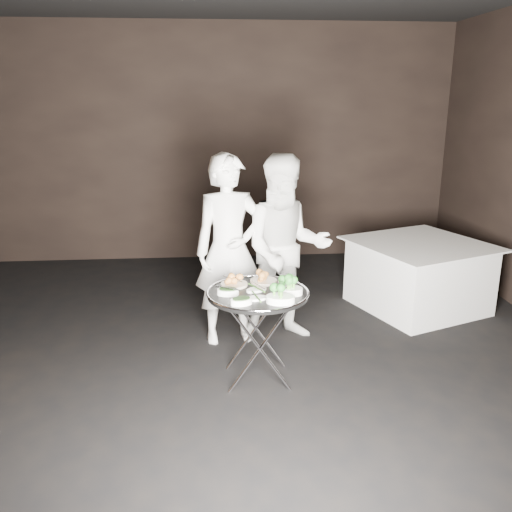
{
  "coord_description": "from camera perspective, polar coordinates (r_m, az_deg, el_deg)",
  "views": [
    {
      "loc": [
        -0.13,
        -3.61,
        2.1
      ],
      "look_at": [
        0.2,
        0.27,
        0.95
      ],
      "focal_mm": 38.0,
      "sensor_mm": 36.0,
      "label": 1
    }
  ],
  "objects": [
    {
      "name": "broccoli_bowl_a",
      "position": [
        3.96,
        3.52,
        -3.5
      ],
      "size": [
        0.22,
        0.18,
        0.08
      ],
      "rotation": [
        0.0,
        0.0,
        -0.25
      ],
      "color": "white",
      "rests_on": "serving_tray"
    },
    {
      "name": "spinach_bowl_a",
      "position": [
        3.94,
        -2.97,
        -3.69
      ],
      "size": [
        0.17,
        0.12,
        0.06
      ],
      "rotation": [
        0.0,
        0.0,
        -0.12
      ],
      "color": "white",
      "rests_on": "serving_tray"
    },
    {
      "name": "asparagus_plate_a",
      "position": [
        4.02,
        0.06,
        -3.48
      ],
      "size": [
        0.19,
        0.16,
        0.03
      ],
      "rotation": [
        0.0,
        0.0,
        0.5
      ],
      "color": "white",
      "rests_on": "serving_tray"
    },
    {
      "name": "serving_tray",
      "position": [
        4.0,
        0.18,
        -3.94
      ],
      "size": [
        0.76,
        0.76,
        0.04
      ],
      "color": "black",
      "rests_on": "tray_stand"
    },
    {
      "name": "serving_utensils",
      "position": [
        4.05,
        0.33,
        -2.75
      ],
      "size": [
        0.59,
        0.45,
        0.01
      ],
      "color": "silver",
      "rests_on": "serving_tray"
    },
    {
      "name": "floor",
      "position": [
        4.2,
        -2.43,
        -14.02
      ],
      "size": [
        6.0,
        7.0,
        0.05
      ],
      "primitive_type": "cube",
      "color": "black",
      "rests_on": "ground"
    },
    {
      "name": "potato_plate_b",
      "position": [
        4.19,
        0.79,
        -2.34
      ],
      "size": [
        0.21,
        0.21,
        0.08
      ],
      "rotation": [
        0.0,
        0.0,
        -0.01
      ],
      "color": "beige",
      "rests_on": "serving_tray"
    },
    {
      "name": "asparagus_plate_b",
      "position": [
        3.85,
        0.05,
        -4.39
      ],
      "size": [
        0.17,
        0.12,
        0.03
      ],
      "rotation": [
        0.0,
        0.0,
        0.2
      ],
      "color": "white",
      "rests_on": "serving_tray"
    },
    {
      "name": "waiter_right",
      "position": [
        4.72,
        3.16,
        0.71
      ],
      "size": [
        0.81,
        0.64,
        1.65
      ],
      "primitive_type": "imported",
      "rotation": [
        0.0,
        0.0,
        0.02
      ],
      "color": "white",
      "rests_on": "floor"
    },
    {
      "name": "tray_stand",
      "position": [
        4.12,
        0.18,
        -8.05
      ],
      "size": [
        0.48,
        0.4,
        0.7
      ],
      "rotation": [
        0.0,
        0.0,
        0.0
      ],
      "color": "silver",
      "rests_on": "floor"
    },
    {
      "name": "wall_back",
      "position": [
        7.17,
        -3.83,
        11.61
      ],
      "size": [
        6.0,
        0.05,
        3.0
      ],
      "primitive_type": "cube",
      "color": "black",
      "rests_on": "floor"
    },
    {
      "name": "greens_bowl",
      "position": [
        4.14,
        3.19,
        -2.63
      ],
      "size": [
        0.12,
        0.12,
        0.07
      ],
      "rotation": [
        0.0,
        0.0,
        0.29
      ],
      "color": "white",
      "rests_on": "serving_tray"
    },
    {
      "name": "broccoli_bowl_b",
      "position": [
        3.79,
        2.6,
        -4.39
      ],
      "size": [
        0.22,
        0.18,
        0.08
      ],
      "rotation": [
        0.0,
        0.0,
        -0.16
      ],
      "color": "white",
      "rests_on": "serving_tray"
    },
    {
      "name": "spinach_bowl_b",
      "position": [
        3.76,
        -1.55,
        -4.69
      ],
      "size": [
        0.18,
        0.14,
        0.06
      ],
      "rotation": [
        0.0,
        0.0,
        0.31
      ],
      "color": "white",
      "rests_on": "serving_tray"
    },
    {
      "name": "potato_plate_a",
      "position": [
        4.12,
        -2.31,
        -2.7
      ],
      "size": [
        0.21,
        0.21,
        0.07
      ],
      "rotation": [
        0.0,
        0.0,
        0.39
      ],
      "color": "beige",
      "rests_on": "serving_tray"
    },
    {
      "name": "dining_table",
      "position": [
        5.78,
        16.72,
        -1.95
      ],
      "size": [
        1.21,
        1.21,
        0.69
      ],
      "rotation": [
        0.0,
        0.0,
        0.37
      ],
      "color": "silver",
      "rests_on": "floor"
    },
    {
      "name": "waiter_left",
      "position": [
        4.67,
        -2.82,
        0.61
      ],
      "size": [
        0.67,
        0.5,
        1.66
      ],
      "primitive_type": "imported",
      "rotation": [
        0.0,
        0.0,
        0.18
      ],
      "color": "white",
      "rests_on": "floor"
    }
  ]
}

